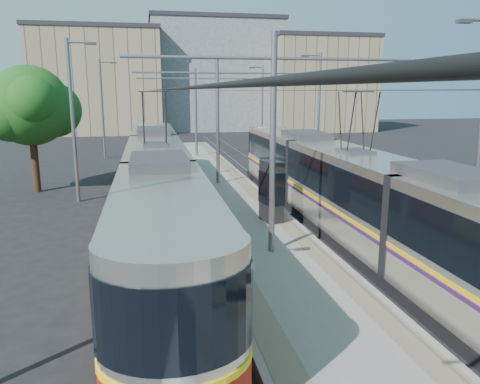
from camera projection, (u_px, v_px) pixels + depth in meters
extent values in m
cube|color=gray|center=(227.00, 197.00, 24.28)|extent=(4.00, 50.00, 0.30)
cube|color=gray|center=(199.00, 195.00, 23.98)|extent=(0.70, 50.00, 0.01)
cube|color=gray|center=(254.00, 193.00, 24.52)|extent=(0.70, 50.00, 0.01)
cube|color=gray|center=(142.00, 203.00, 23.50)|extent=(0.07, 70.00, 0.03)
cube|color=gray|center=(171.00, 202.00, 23.77)|extent=(0.07, 70.00, 0.03)
cube|color=gray|center=(280.00, 197.00, 24.85)|extent=(0.07, 70.00, 0.03)
cube|color=gray|center=(306.00, 196.00, 25.12)|extent=(0.07, 70.00, 0.03)
cube|color=black|center=(158.00, 217.00, 20.16)|extent=(2.30, 27.65, 0.40)
cube|color=#B8B3A9|center=(157.00, 179.00, 19.81)|extent=(2.40, 26.05, 2.90)
cube|color=black|center=(156.00, 168.00, 19.71)|extent=(2.43, 26.05, 1.30)
cube|color=yellow|center=(157.00, 189.00, 19.90)|extent=(2.43, 26.05, 0.12)
cube|color=#B4170A|center=(158.00, 200.00, 20.00)|extent=(2.42, 26.05, 1.10)
cube|color=#2D2D30|center=(155.00, 142.00, 19.48)|extent=(1.68, 3.00, 0.30)
cube|color=black|center=(351.00, 233.00, 17.89)|extent=(2.30, 27.46, 0.40)
cube|color=beige|center=(353.00, 191.00, 17.54)|extent=(2.40, 25.86, 2.90)
cube|color=black|center=(354.00, 178.00, 17.43)|extent=(2.43, 25.86, 1.30)
cube|color=#F2B00C|center=(353.00, 201.00, 17.62)|extent=(2.43, 25.86, 0.12)
cube|color=#331446|center=(353.00, 205.00, 17.65)|extent=(2.43, 25.86, 0.10)
cube|color=#2D2D30|center=(356.00, 149.00, 17.20)|extent=(1.68, 3.00, 0.30)
cylinder|color=slate|center=(273.00, 146.00, 14.88)|extent=(0.20, 0.20, 7.00)
cylinder|color=slate|center=(274.00, 58.00, 14.31)|extent=(9.20, 0.10, 0.10)
cylinder|color=slate|center=(218.00, 122.00, 26.39)|extent=(0.20, 0.20, 7.00)
cylinder|color=slate|center=(217.00, 73.00, 25.81)|extent=(9.20, 0.10, 0.10)
cylinder|color=slate|center=(196.00, 113.00, 37.89)|extent=(0.20, 0.20, 7.00)
cylinder|color=slate|center=(195.00, 78.00, 37.32)|extent=(9.20, 0.10, 0.10)
cylinder|color=black|center=(152.00, 90.00, 22.46)|extent=(0.02, 70.00, 0.02)
cylinder|color=black|center=(296.00, 90.00, 23.82)|extent=(0.02, 70.00, 0.02)
cylinder|color=slate|center=(73.00, 123.00, 23.01)|extent=(0.18, 0.18, 8.00)
cube|color=#2D2D30|center=(91.00, 44.00, 22.43)|extent=(0.50, 0.22, 0.12)
cylinder|color=slate|center=(102.00, 110.00, 38.36)|extent=(0.18, 0.18, 8.00)
cube|color=#2D2D30|center=(113.00, 63.00, 37.77)|extent=(0.50, 0.22, 0.12)
cube|color=#2D2D30|center=(464.00, 21.00, 15.25)|extent=(0.50, 0.22, 0.12)
cylinder|color=slate|center=(319.00, 114.00, 31.59)|extent=(0.18, 0.18, 8.00)
cube|color=#2D2D30|center=(305.00, 56.00, 30.59)|extent=(0.50, 0.22, 0.12)
cylinder|color=slate|center=(262.00, 106.00, 46.94)|extent=(0.18, 0.18, 8.00)
cube|color=#2D2D30|center=(252.00, 68.00, 45.93)|extent=(0.50, 0.22, 0.12)
cube|color=black|center=(272.00, 191.00, 18.94)|extent=(0.82, 1.18, 2.49)
cube|color=black|center=(272.00, 187.00, 18.90)|extent=(0.87, 1.23, 1.30)
cylinder|color=#382314|center=(35.00, 166.00, 25.89)|extent=(0.39, 0.39, 2.87)
sphere|color=#194814|center=(30.00, 106.00, 25.19)|extent=(4.30, 4.30, 4.30)
sphere|color=#194814|center=(54.00, 110.00, 26.14)|extent=(3.05, 3.05, 3.05)
cube|color=gray|center=(99.00, 83.00, 62.29)|extent=(16.00, 12.00, 13.01)
cube|color=#262328|center=(96.00, 30.00, 60.86)|extent=(16.32, 12.24, 0.50)
cube|color=gray|center=(214.00, 77.00, 68.93)|extent=(18.00, 14.00, 14.96)
cube|color=#262328|center=(213.00, 22.00, 67.29)|extent=(18.36, 14.28, 0.50)
cube|color=gray|center=(318.00, 86.00, 66.08)|extent=(14.00, 10.00, 12.46)
cube|color=#262328|center=(320.00, 38.00, 64.70)|extent=(14.28, 10.20, 0.50)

